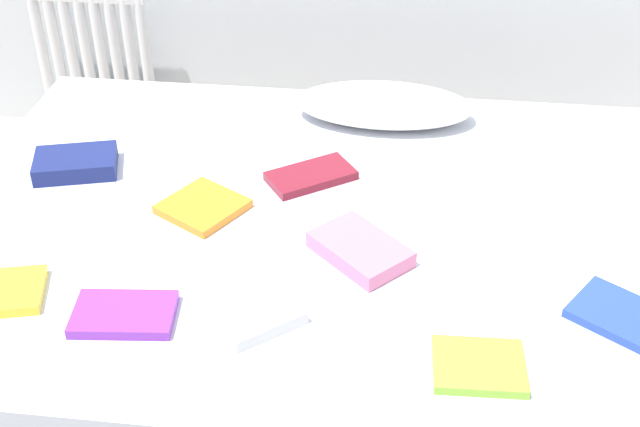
% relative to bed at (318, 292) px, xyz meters
% --- Properties ---
extents(ground_plane, '(8.00, 8.00, 0.00)m').
position_rel_bed_xyz_m(ground_plane, '(0.00, 0.00, -0.25)').
color(ground_plane, '#9E998E').
extents(bed, '(2.00, 1.50, 0.50)m').
position_rel_bed_xyz_m(bed, '(0.00, 0.00, 0.00)').
color(bed, brown).
rests_on(bed, ground).
extents(radiator, '(0.47, 0.04, 0.54)m').
position_rel_bed_xyz_m(radiator, '(-1.05, 1.20, 0.11)').
color(radiator, white).
rests_on(radiator, ground).
extents(pillow, '(0.55, 0.26, 0.10)m').
position_rel_bed_xyz_m(pillow, '(0.14, 0.56, 0.30)').
color(pillow, white).
rests_on(pillow, bed).
extents(textbook_pink, '(0.28, 0.27, 0.04)m').
position_rel_bed_xyz_m(textbook_pink, '(0.12, -0.15, 0.27)').
color(textbook_pink, pink).
rests_on(textbook_pink, bed).
extents(textbook_navy, '(0.26, 0.20, 0.05)m').
position_rel_bed_xyz_m(textbook_navy, '(-0.71, 0.15, 0.28)').
color(textbook_navy, navy).
rests_on(textbook_navy, bed).
extents(textbook_white, '(0.25, 0.25, 0.03)m').
position_rel_bed_xyz_m(textbook_white, '(-0.10, -0.39, 0.27)').
color(textbook_white, white).
rests_on(textbook_white, bed).
extents(textbook_orange, '(0.26, 0.26, 0.02)m').
position_rel_bed_xyz_m(textbook_orange, '(-0.31, 0.00, 0.26)').
color(textbook_orange, orange).
rests_on(textbook_orange, bed).
extents(textbook_lime, '(0.20, 0.16, 0.02)m').
position_rel_bed_xyz_m(textbook_lime, '(0.40, -0.50, 0.26)').
color(textbook_lime, '#8CC638').
rests_on(textbook_lime, bed).
extents(textbook_blue, '(0.24, 0.24, 0.02)m').
position_rel_bed_xyz_m(textbook_blue, '(0.71, -0.30, 0.26)').
color(textbook_blue, '#2847B7').
rests_on(textbook_blue, bed).
extents(textbook_purple, '(0.24, 0.16, 0.02)m').
position_rel_bed_xyz_m(textbook_purple, '(-0.38, -0.44, 0.27)').
color(textbook_purple, purple).
rests_on(textbook_purple, bed).
extents(textbook_maroon, '(0.27, 0.24, 0.02)m').
position_rel_bed_xyz_m(textbook_maroon, '(-0.04, 0.18, 0.27)').
color(textbook_maroon, maroon).
rests_on(textbook_maroon, bed).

